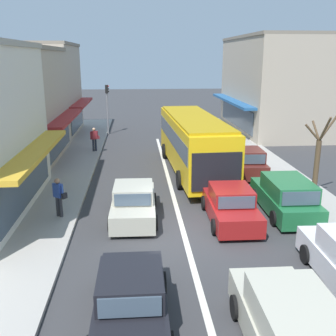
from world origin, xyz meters
TOP-DOWN VIEW (x-y plane):
  - ground_plane at (0.00, 0.00)m, footprint 140.00×140.00m
  - lane_centre_line at (0.00, 4.00)m, footprint 0.20×28.00m
  - sidewalk_left at (-6.80, 6.00)m, footprint 5.20×44.00m
  - kerb_right at (6.20, 6.00)m, footprint 2.80×44.00m
  - shopfront_far_end at (-10.18, 20.41)m, footprint 8.02×8.18m
  - building_right_far at (11.48, 21.09)m, footprint 9.48×13.15m
  - city_bus at (1.54, 8.33)m, footprint 3.10×10.96m
  - wagon_adjacent_lane_lead at (1.56, -6.48)m, footprint 2.00×4.53m
  - sedan_queue_far_back at (-1.88, 1.73)m, footprint 1.98×4.24m
  - sedan_behind_bus_mid at (-1.93, -4.99)m, footprint 1.93×4.21m
  - sedan_adjacent_lane_trail at (2.02, 1.12)m, footprint 1.95×4.23m
  - parked_wagon_kerb_second at (4.54, 1.73)m, footprint 2.00×4.53m
  - parked_hatchback_kerb_third at (4.46, 7.44)m, footprint 1.92×3.75m
  - traffic_light_downstreet at (-4.11, 20.47)m, footprint 0.33×0.24m
  - street_tree_right at (6.57, 3.36)m, footprint 1.53×1.76m
  - pedestrian_with_handbag_near at (-4.90, 1.82)m, footprint 0.62×0.48m
  - pedestrian_browsing_midblock at (-4.60, 13.51)m, footprint 0.61×0.49m

SIDE VIEW (x-z plane):
  - ground_plane at x=0.00m, z-range 0.00..0.00m
  - lane_centre_line at x=0.00m, z-range 0.00..0.01m
  - kerb_right at x=6.20m, z-range 0.00..0.12m
  - sidewalk_left at x=-6.80m, z-range 0.00..0.14m
  - sedan_queue_far_back at x=-1.88m, z-range -0.07..1.40m
  - sedan_behind_bus_mid at x=-1.93m, z-range -0.07..1.40m
  - sedan_adjacent_lane_trail at x=2.02m, z-range -0.07..1.40m
  - parked_hatchback_kerb_third at x=4.46m, z-range -0.06..1.48m
  - wagon_adjacent_lane_lead at x=1.56m, z-range -0.04..1.53m
  - parked_wagon_kerb_second at x=4.54m, z-range -0.04..1.53m
  - pedestrian_with_handbag_near at x=-4.90m, z-range 0.25..1.88m
  - pedestrian_browsing_midblock at x=-4.60m, z-range 0.25..1.88m
  - street_tree_right at x=6.57m, z-range -0.16..3.85m
  - city_bus at x=1.54m, z-range 0.27..3.49m
  - traffic_light_downstreet at x=-4.11m, z-range 0.75..4.95m
  - shopfront_far_end at x=-10.18m, z-range -0.01..7.56m
  - building_right_far at x=11.48m, z-range -0.01..8.22m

